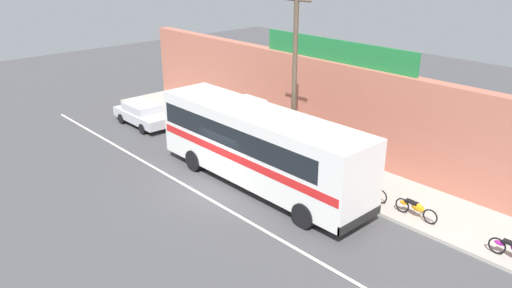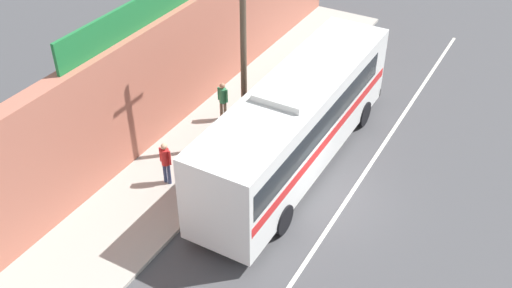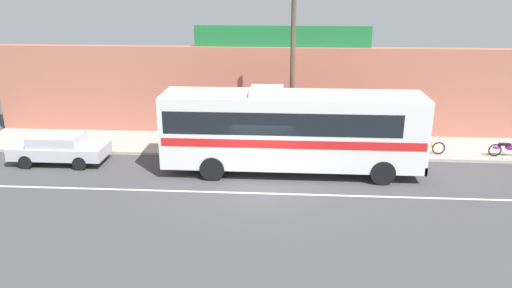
{
  "view_description": "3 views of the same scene",
  "coord_description": "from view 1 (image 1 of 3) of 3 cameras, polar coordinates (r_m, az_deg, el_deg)",
  "views": [
    {
      "loc": [
        16.05,
        -12.06,
        10.07
      ],
      "look_at": [
        0.49,
        2.18,
        1.68
      ],
      "focal_mm": 34.58,
      "sensor_mm": 36.0,
      "label": 1
    },
    {
      "loc": [
        -14.79,
        -5.71,
        13.83
      ],
      "look_at": [
        -0.25,
        2.52,
        1.62
      ],
      "focal_mm": 41.64,
      "sensor_mm": 36.0,
      "label": 2
    },
    {
      "loc": [
        1.1,
        -19.15,
        8.15
      ],
      "look_at": [
        -0.36,
        2.44,
        1.02
      ],
      "focal_mm": 34.97,
      "sensor_mm": 36.0,
      "label": 3
    }
  ],
  "objects": [
    {
      "name": "storefront_billboard",
      "position": [
        25.21,
        9.12,
        10.63
      ],
      "size": [
        9.28,
        0.12,
        1.1
      ],
      "primitive_type": "cube",
      "color": "#1E7538",
      "rests_on": "storefront_facade"
    },
    {
      "name": "sidewalk_slab",
      "position": [
        25.6,
        4.23,
        -1.36
      ],
      "size": [
        30.0,
        3.6,
        0.14
      ],
      "primitive_type": "cube",
      "color": "#A8A399",
      "rests_on": "ground_plane"
    },
    {
      "name": "intercity_bus",
      "position": [
        21.76,
        0.21,
        0.11
      ],
      "size": [
        11.22,
        2.66,
        3.78
      ],
      "color": "silver",
      "rests_on": "ground_plane"
    },
    {
      "name": "motorcycle_black",
      "position": [
        20.53,
        17.97,
        -7.05
      ],
      "size": [
        1.85,
        0.56,
        0.94
      ],
      "color": "black",
      "rests_on": "sidewalk_slab"
    },
    {
      "name": "ground_plane",
      "position": [
        22.46,
        -4.99,
        -5.04
      ],
      "size": [
        70.0,
        70.0,
        0.0
      ],
      "primitive_type": "plane",
      "color": "#444447"
    },
    {
      "name": "road_center_stripe",
      "position": [
        22.04,
        -6.64,
        -5.65
      ],
      "size": [
        30.0,
        0.14,
        0.01
      ],
      "primitive_type": "cube",
      "color": "silver",
      "rests_on": "ground_plane"
    },
    {
      "name": "utility_pole",
      "position": [
        22.44,
        4.46,
        7.32
      ],
      "size": [
        1.6,
        0.22,
        8.49
      ],
      "color": "brown",
      "rests_on": "sidewalk_slab"
    },
    {
      "name": "motorcycle_orange",
      "position": [
        21.56,
        12.8,
        -5.05
      ],
      "size": [
        1.88,
        0.56,
        0.94
      ],
      "color": "black",
      "rests_on": "sidewalk_slab"
    },
    {
      "name": "pedestrian_near_shop",
      "position": [
        24.01,
        9.03,
        -0.42
      ],
      "size": [
        0.3,
        0.48,
        1.71
      ],
      "color": "brown",
      "rests_on": "sidewalk_slab"
    },
    {
      "name": "storefront_facade",
      "position": [
        26.33,
        7.61,
        4.56
      ],
      "size": [
        30.0,
        0.7,
        4.8
      ],
      "primitive_type": "cube",
      "color": "#B26651",
      "rests_on": "ground_plane"
    },
    {
      "name": "pedestrian_by_curb",
      "position": [
        26.52,
        0.95,
        2.02
      ],
      "size": [
        0.3,
        0.48,
        1.72
      ],
      "color": "navy",
      "rests_on": "sidewalk_slab"
    },
    {
      "name": "parked_car",
      "position": [
        30.68,
        -12.89,
        3.43
      ],
      "size": [
        4.33,
        1.88,
        1.37
      ],
      "color": "#B7BABF",
      "rests_on": "ground_plane"
    }
  ]
}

